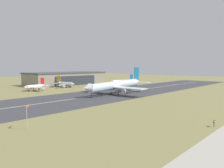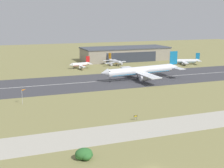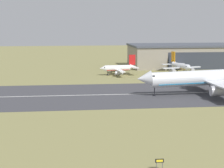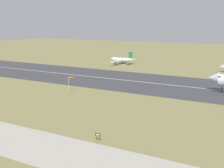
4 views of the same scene
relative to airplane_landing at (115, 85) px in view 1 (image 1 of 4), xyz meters
The scene contains 10 objects.
ground_plane 67.19m from the airplane_landing, 132.76° to the right, with size 638.54×638.54×0.00m, color olive.
runway_strip 45.92m from the airplane_landing, behind, with size 398.54×45.60×0.06m, color #3D3D42.
runway_centreline 45.92m from the airplane_landing, behind, with size 358.69×0.70×0.01m, color silver.
hangar_building 85.04m from the airplane_landing, 73.46° to the left, with size 73.96×29.07×11.25m.
airplane_landing is the anchor object (origin of this frame).
airplane_parked_west 57.15m from the airplane_landing, 114.26° to the left, with size 16.35×21.81×8.65m.
airplane_parked_centre 72.11m from the airplane_landing, 36.28° to the left, with size 25.12×20.92×9.03m.
airplane_parked_far_east 57.95m from the airplane_landing, 84.47° to the left, with size 18.86×18.59×8.99m.
windsock_pole 75.64m from the airplane_landing, 156.67° to the right, with size 2.19×2.26×6.42m.
runway_sign 74.82m from the airplane_landing, 117.07° to the right, with size 1.37×0.13×1.85m.
Camera 1 is at (-51.55, 16.61, 16.88)m, focal length 35.00 mm.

